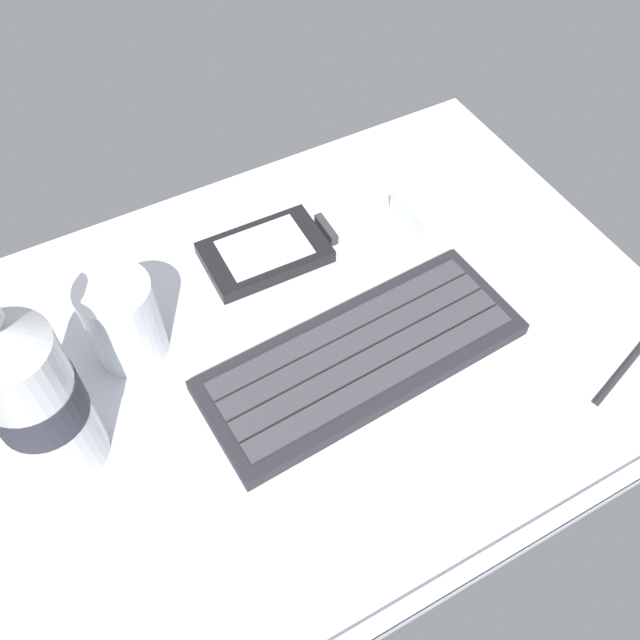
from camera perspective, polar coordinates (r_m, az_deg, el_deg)
name	(u,v)px	position (r cm, az deg, el deg)	size (l,w,h in cm)	color
ground_plane	(321,348)	(63.05, 0.10, -2.31)	(64.00, 48.00, 2.80)	silver
keyboard	(362,356)	(60.48, 3.54, -3.02)	(29.59, 12.68, 1.70)	#232328
handheld_device	(271,250)	(68.50, -4.13, 5.86)	(12.90, 7.82, 1.50)	black
juice_cup	(124,322)	(61.03, -16.04, -0.17)	(6.40, 6.40, 8.50)	silver
water_bottle	(32,394)	(52.94, -22.90, -5.68)	(6.73, 6.73, 20.80)	silver
charger_block	(433,204)	(73.15, 9.40, 9.52)	(7.00, 5.60, 2.40)	silver
stylus_pen	(623,368)	(65.88, 23.99, -3.69)	(0.70, 0.70, 9.50)	#26262B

